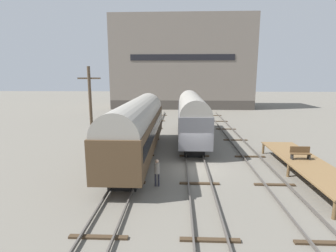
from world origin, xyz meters
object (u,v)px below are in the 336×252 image
at_px(train_car_grey, 192,114).
at_px(person_worker, 157,170).
at_px(train_car_brown, 138,126).
at_px(bench, 300,152).
at_px(utility_pole, 91,113).

relative_size(train_car_grey, person_worker, 8.72).
distance_m(train_car_brown, person_worker, 6.32).
height_order(bench, utility_pole, utility_pole).
relative_size(bench, utility_pole, 0.18).
height_order(train_car_grey, train_car_brown, train_car_grey).
height_order(train_car_brown, utility_pole, utility_pole).
height_order(train_car_grey, utility_pole, utility_pole).
bearing_deg(bench, utility_pole, 172.81).
bearing_deg(person_worker, bench, 15.26).
height_order(person_worker, utility_pole, utility_pole).
relative_size(train_car_grey, utility_pole, 2.03).
bearing_deg(bench, train_car_grey, 127.44).
distance_m(train_car_brown, bench, 12.61).
xyz_separation_m(person_worker, utility_pole, (-5.68, 4.75, 2.92)).
bearing_deg(utility_pole, train_car_grey, 42.19).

